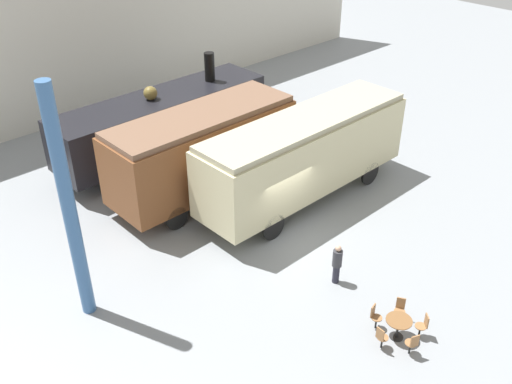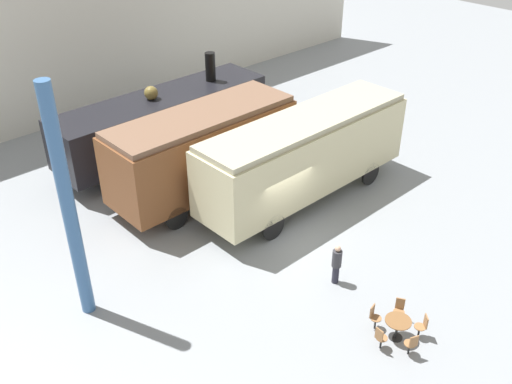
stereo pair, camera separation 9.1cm
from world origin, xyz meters
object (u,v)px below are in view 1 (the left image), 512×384
Objects in this scene: cafe_table_near at (398,324)px; passenger_coach_vintage at (305,152)px; steam_locomotive at (163,120)px; visitor_person at (337,263)px; cafe_chair_0 at (423,324)px; passenger_coach_wooden at (203,148)px.

passenger_coach_vintage is at bearing 62.86° from cafe_table_near.
steam_locomotive reaches higher than visitor_person.
cafe_table_near is 3.10m from visitor_person.
passenger_coach_vintage reaches higher than visitor_person.
passenger_coach_vintage is 11.70× the size of cafe_chair_0.
cafe_chair_0 is at bearing -94.64° from steam_locomotive.
passenger_coach_vintage is 8.72m from cafe_table_near.
visitor_person is (0.64, 3.02, 0.29)m from cafe_table_near.
visitor_person is (-0.39, -7.80, -1.37)m from passenger_coach_wooden.
passenger_coach_vintage reaches higher than cafe_chair_0.
cafe_chair_0 is at bearing -90.77° from visitor_person.
passenger_coach_wooden is 10.17× the size of cafe_table_near.
cafe_table_near is 0.52× the size of visitor_person.
cafe_chair_0 reaches higher than cafe_table_near.
steam_locomotive reaches higher than cafe_table_near.
visitor_person is (-1.20, -11.85, -1.11)m from steam_locomotive.
cafe_table_near is at bearing -95.40° from passenger_coach_wooden.
steam_locomotive is 1.29× the size of passenger_coach_wooden.
steam_locomotive is 15.50m from cafe_chair_0.
cafe_chair_0 is 0.55× the size of visitor_person.
passenger_coach_wooden is at bearing -50.98° from cafe_chair_0.
steam_locomotive is 11.96m from visitor_person.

